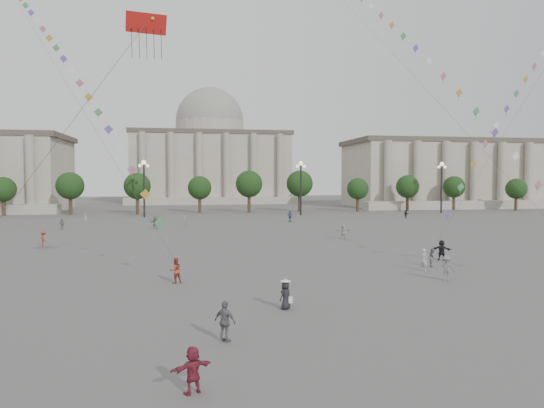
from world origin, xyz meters
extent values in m
plane|color=#514E4C|center=(0.00, 0.00, 0.00)|extent=(360.00, 360.00, 0.00)
cube|color=#A49989|center=(75.00, 95.00, 8.00)|extent=(80.00, 22.00, 16.00)
cube|color=brown|center=(75.00, 95.00, 16.60)|extent=(81.60, 22.44, 1.20)
cube|color=#A49989|center=(75.00, 82.00, 1.00)|extent=(84.00, 4.00, 2.00)
cube|color=#A49989|center=(0.00, 130.00, 10.00)|extent=(46.00, 30.00, 20.00)
cube|color=brown|center=(0.00, 130.00, 20.60)|extent=(46.92, 30.60, 1.20)
cube|color=#A49989|center=(0.00, 113.00, 1.00)|extent=(48.30, 4.00, 2.00)
cylinder|color=#A49989|center=(0.00, 130.00, 22.50)|extent=(21.00, 21.00, 5.00)
sphere|color=gray|center=(0.00, 130.00, 25.00)|extent=(21.00, 21.00, 21.00)
cylinder|color=#3B291D|center=(-42.00, 78.00, 1.76)|extent=(0.70, 0.70, 3.52)
sphere|color=black|center=(-42.00, 78.00, 5.44)|extent=(5.12, 5.12, 5.12)
cylinder|color=#3B291D|center=(-30.00, 78.00, 1.76)|extent=(0.70, 0.70, 3.52)
sphere|color=black|center=(-30.00, 78.00, 5.44)|extent=(5.12, 5.12, 5.12)
cylinder|color=#3B291D|center=(-18.00, 78.00, 1.76)|extent=(0.70, 0.70, 3.52)
sphere|color=black|center=(-18.00, 78.00, 5.44)|extent=(5.12, 5.12, 5.12)
cylinder|color=#3B291D|center=(-6.00, 78.00, 1.76)|extent=(0.70, 0.70, 3.52)
sphere|color=black|center=(-6.00, 78.00, 5.44)|extent=(5.12, 5.12, 5.12)
cylinder|color=#3B291D|center=(6.00, 78.00, 1.76)|extent=(0.70, 0.70, 3.52)
sphere|color=black|center=(6.00, 78.00, 5.44)|extent=(5.12, 5.12, 5.12)
cylinder|color=#3B291D|center=(18.00, 78.00, 1.76)|extent=(0.70, 0.70, 3.52)
sphere|color=black|center=(18.00, 78.00, 5.44)|extent=(5.12, 5.12, 5.12)
cylinder|color=#3B291D|center=(30.00, 78.00, 1.76)|extent=(0.70, 0.70, 3.52)
sphere|color=black|center=(30.00, 78.00, 5.44)|extent=(5.12, 5.12, 5.12)
cylinder|color=#3B291D|center=(42.00, 78.00, 1.76)|extent=(0.70, 0.70, 3.52)
sphere|color=black|center=(42.00, 78.00, 5.44)|extent=(5.12, 5.12, 5.12)
cylinder|color=#3B291D|center=(54.00, 78.00, 1.76)|extent=(0.70, 0.70, 3.52)
sphere|color=black|center=(54.00, 78.00, 5.44)|extent=(5.12, 5.12, 5.12)
cylinder|color=#3B291D|center=(66.00, 78.00, 1.76)|extent=(0.70, 0.70, 3.52)
sphere|color=black|center=(66.00, 78.00, 5.44)|extent=(5.12, 5.12, 5.12)
cylinder|color=#262628|center=(-15.00, 70.00, 5.00)|extent=(0.36, 0.36, 10.00)
sphere|color=#FFE5B2|center=(-15.00, 70.00, 10.20)|extent=(0.90, 0.90, 0.90)
sphere|color=#FFE5B2|center=(-15.70, 70.00, 9.60)|extent=(0.60, 0.60, 0.60)
sphere|color=#FFE5B2|center=(-14.30, 70.00, 9.60)|extent=(0.60, 0.60, 0.60)
cylinder|color=#262628|center=(15.00, 70.00, 5.00)|extent=(0.36, 0.36, 10.00)
sphere|color=#FFE5B2|center=(15.00, 70.00, 10.20)|extent=(0.90, 0.90, 0.90)
sphere|color=#FFE5B2|center=(14.30, 70.00, 9.60)|extent=(0.60, 0.60, 0.60)
sphere|color=#FFE5B2|center=(15.70, 70.00, 9.60)|extent=(0.60, 0.60, 0.60)
cylinder|color=#262628|center=(45.00, 70.00, 5.00)|extent=(0.36, 0.36, 10.00)
sphere|color=#FFE5B2|center=(45.00, 70.00, 10.20)|extent=(0.90, 0.90, 0.90)
sphere|color=#FFE5B2|center=(44.30, 70.00, 9.60)|extent=(0.60, 0.60, 0.60)
sphere|color=#FFE5B2|center=(45.70, 70.00, 9.60)|extent=(0.60, 0.60, 0.60)
imported|color=#395680|center=(9.72, 55.35, 0.94)|extent=(1.19, 0.84, 1.88)
imported|color=black|center=(15.09, 16.14, 0.90)|extent=(1.65, 1.45, 1.80)
imported|color=silver|center=(-7.53, 52.64, 0.75)|extent=(1.11, 1.41, 1.50)
imported|color=slate|center=(10.97, 8.08, 0.90)|extent=(1.35, 1.15, 1.81)
imported|color=#BCBDB8|center=(11.31, 32.16, 0.93)|extent=(1.76, 0.70, 1.85)
imported|color=black|center=(31.97, 58.99, 0.77)|extent=(1.46, 1.11, 1.54)
imported|color=#BBBAB6|center=(-23.44, 59.73, 0.75)|extent=(0.57, 0.65, 1.49)
imported|color=slate|center=(-11.63, 48.43, 0.86)|extent=(1.63, 0.66, 1.71)
imported|color=#B6B6B2|center=(11.26, 11.98, 0.86)|extent=(0.63, 0.74, 1.72)
imported|color=slate|center=(-24.52, 49.17, 0.77)|extent=(0.98, 0.66, 1.54)
imported|color=#9B332A|center=(-22.15, 31.67, 0.81)|extent=(1.04, 1.21, 1.62)
imported|color=maroon|center=(-6.80, -6.97, 0.80)|extent=(1.54, 1.06, 1.60)
imported|color=slate|center=(-5.35, -2.04, 0.91)|extent=(1.11, 1.02, 1.83)
imported|color=#A13C2B|center=(-7.81, 10.67, 0.87)|extent=(1.06, 0.98, 1.74)
imported|color=slate|center=(12.75, 13.39, 0.75)|extent=(0.82, 0.90, 1.50)
imported|color=black|center=(-1.67, 2.76, 0.77)|extent=(0.90, 0.85, 1.54)
cone|color=white|center=(-1.67, 2.76, 1.62)|extent=(0.52, 0.52, 0.14)
cylinder|color=white|center=(-1.67, 2.76, 1.56)|extent=(0.60, 0.60, 0.02)
cube|color=white|center=(-1.42, 2.61, 0.55)|extent=(0.22, 0.10, 0.35)
cube|color=red|center=(-9.10, 4.97, 15.78)|extent=(2.26, 0.95, 1.02)
cube|color=#18883F|center=(-9.45, 4.93, 16.03)|extent=(0.38, 0.26, 0.34)
cube|color=navy|center=(-8.75, 4.93, 16.03)|extent=(0.38, 0.26, 0.34)
sphere|color=gold|center=(-9.45, 4.89, 16.03)|extent=(0.20, 0.20, 0.20)
sphere|color=gold|center=(-8.75, 4.89, 16.03)|extent=(0.20, 0.20, 0.20)
cylinder|color=#3F3F3F|center=(-13.02, 0.87, 8.69)|extent=(0.02, 0.02, 18.16)
cylinder|color=#3F3F3F|center=(-20.32, 31.20, 18.89)|extent=(0.02, 0.02, 59.35)
cube|color=#449459|center=(-8.95, 12.53, 4.01)|extent=(0.76, 0.25, 0.76)
cube|color=gold|center=(-10.09, 14.40, 6.03)|extent=(0.76, 0.25, 0.76)
cube|color=#BC6482|center=(-11.22, 16.27, 7.90)|extent=(0.76, 0.25, 0.76)
cube|color=white|center=(-12.36, 18.13, 9.67)|extent=(0.76, 0.25, 0.76)
cube|color=#7050A1|center=(-13.50, 20.00, 11.37)|extent=(0.76, 0.25, 0.76)
cube|color=#449459|center=(-14.63, 21.87, 13.03)|extent=(0.76, 0.25, 0.76)
cube|color=gold|center=(-15.77, 23.73, 14.64)|extent=(0.76, 0.25, 0.76)
cube|color=#BC6482|center=(-16.91, 25.60, 16.22)|extent=(0.76, 0.25, 0.76)
cube|color=white|center=(-18.04, 27.47, 17.77)|extent=(0.76, 0.25, 0.76)
cube|color=#7050A1|center=(-19.18, 29.34, 19.30)|extent=(0.76, 0.25, 0.76)
cube|color=#449459|center=(-20.32, 31.20, 20.80)|extent=(0.76, 0.25, 0.76)
cube|color=gold|center=(-21.45, 33.07, 22.28)|extent=(0.76, 0.25, 0.76)
cube|color=#BC6482|center=(-22.59, 34.94, 23.74)|extent=(0.76, 0.25, 0.76)
cube|color=white|center=(-23.73, 36.80, 25.19)|extent=(0.76, 0.25, 0.76)
cube|color=#7050A1|center=(-24.86, 38.67, 26.62)|extent=(0.76, 0.25, 0.76)
cube|color=#449459|center=(-26.00, 40.54, 28.03)|extent=(0.76, 0.25, 0.76)
cylinder|color=#3F3F3F|center=(13.85, 33.44, 26.16)|extent=(0.02, 0.02, 76.88)
cube|color=#BC6482|center=(18.40, 8.57, 6.73)|extent=(0.76, 0.25, 0.76)
cube|color=white|center=(18.02, 10.65, 8.89)|extent=(0.76, 0.25, 0.76)
cube|color=#7050A1|center=(17.64, 12.72, 10.93)|extent=(0.76, 0.25, 0.76)
cube|color=#449459|center=(17.27, 14.79, 12.90)|extent=(0.76, 0.25, 0.76)
cube|color=gold|center=(16.89, 16.86, 14.81)|extent=(0.76, 0.25, 0.76)
cube|color=#BC6482|center=(16.51, 18.93, 16.68)|extent=(0.76, 0.25, 0.76)
cube|color=white|center=(16.13, 21.01, 18.50)|extent=(0.76, 0.25, 0.76)
cube|color=#7050A1|center=(15.75, 23.08, 20.29)|extent=(0.76, 0.25, 0.76)
cube|color=#449459|center=(15.37, 25.15, 22.05)|extent=(0.76, 0.25, 0.76)
cube|color=gold|center=(14.99, 27.22, 23.79)|extent=(0.76, 0.25, 0.76)
cube|color=#BC6482|center=(14.61, 29.29, 25.50)|extent=(0.76, 0.25, 0.76)
cube|color=white|center=(14.23, 31.37, 27.19)|extent=(0.76, 0.25, 0.76)
cube|color=#7050A1|center=(14.67, 14.59, 4.25)|extent=(0.76, 0.25, 0.76)
cube|color=#449459|center=(16.60, 15.80, 6.46)|extent=(0.76, 0.25, 0.76)
cube|color=gold|center=(18.52, 17.00, 8.50)|extent=(0.76, 0.25, 0.76)
cube|color=#BC6482|center=(20.44, 18.21, 10.44)|extent=(0.76, 0.25, 0.76)
cube|color=white|center=(22.36, 19.41, 12.31)|extent=(0.76, 0.25, 0.76)
cube|color=#7050A1|center=(24.28, 20.62, 14.12)|extent=(0.76, 0.25, 0.76)
cube|color=#449459|center=(26.21, 21.82, 15.89)|extent=(0.76, 0.25, 0.76)
cube|color=gold|center=(28.13, 23.03, 17.62)|extent=(0.76, 0.25, 0.76)
cube|color=#BC6482|center=(30.05, 24.23, 19.32)|extent=(0.76, 0.25, 0.76)
cube|color=white|center=(31.97, 25.44, 20.99)|extent=(0.76, 0.25, 0.76)
camera|label=1|loc=(-6.90, -23.06, 7.19)|focal=32.00mm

